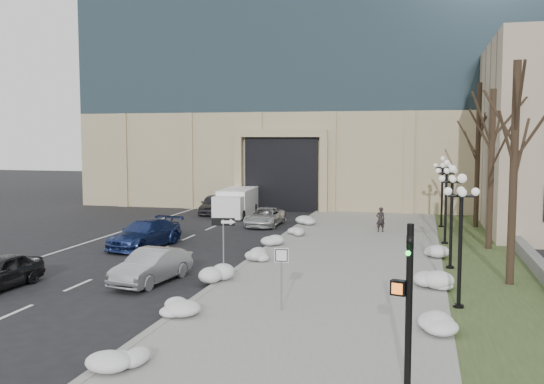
{
  "coord_description": "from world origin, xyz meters",
  "views": [
    {
      "loc": [
        6.94,
        -15.54,
        6.01
      ],
      "look_at": [
        0.34,
        11.18,
        3.5
      ],
      "focal_mm": 40.0,
      "sensor_mm": 36.0,
      "label": 1
    }
  ],
  "objects_px": {
    "car_b": "(152,266)",
    "car_e": "(214,204)",
    "traffic_signal": "(407,311)",
    "car_d": "(265,217)",
    "box_truck": "(236,203)",
    "lamppost_a": "(461,223)",
    "car_c": "(145,234)",
    "lamppost_d": "(442,182)",
    "keep_sign": "(281,266)",
    "lamppost_b": "(452,203)",
    "one_way_sign": "(227,229)",
    "pedestrian": "(381,220)",
    "lamppost_c": "(446,190)"
  },
  "relations": [
    {
      "from": "keep_sign",
      "to": "lamppost_c",
      "type": "relative_size",
      "value": 0.48
    },
    {
      "from": "car_b",
      "to": "car_e",
      "type": "relative_size",
      "value": 0.95
    },
    {
      "from": "car_c",
      "to": "lamppost_d",
      "type": "relative_size",
      "value": 1.08
    },
    {
      "from": "pedestrian",
      "to": "lamppost_d",
      "type": "relative_size",
      "value": 0.32
    },
    {
      "from": "one_way_sign",
      "to": "lamppost_c",
      "type": "height_order",
      "value": "lamppost_c"
    },
    {
      "from": "car_b",
      "to": "car_d",
      "type": "distance_m",
      "value": 16.6
    },
    {
      "from": "lamppost_d",
      "to": "box_truck",
      "type": "bearing_deg",
      "value": 168.78
    },
    {
      "from": "lamppost_c",
      "to": "lamppost_b",
      "type": "bearing_deg",
      "value": -90.0
    },
    {
      "from": "car_e",
      "to": "pedestrian",
      "type": "distance_m",
      "value": 14.94
    },
    {
      "from": "car_c",
      "to": "one_way_sign",
      "type": "distance_m",
      "value": 9.65
    },
    {
      "from": "car_b",
      "to": "box_truck",
      "type": "distance_m",
      "value": 21.6
    },
    {
      "from": "car_c",
      "to": "keep_sign",
      "type": "relative_size",
      "value": 2.26
    },
    {
      "from": "one_way_sign",
      "to": "lamppost_d",
      "type": "distance_m",
      "value": 19.84
    },
    {
      "from": "car_b",
      "to": "car_e",
      "type": "xyz_separation_m",
      "value": [
        -5.01,
        21.92,
        0.07
      ]
    },
    {
      "from": "keep_sign",
      "to": "traffic_signal",
      "type": "relative_size",
      "value": 0.56
    },
    {
      "from": "box_truck",
      "to": "lamppost_c",
      "type": "bearing_deg",
      "value": -36.13
    },
    {
      "from": "car_e",
      "to": "lamppost_a",
      "type": "bearing_deg",
      "value": -62.22
    },
    {
      "from": "car_d",
      "to": "lamppost_d",
      "type": "xyz_separation_m",
      "value": [
        11.56,
        1.81,
        2.46
      ]
    },
    {
      "from": "lamppost_b",
      "to": "lamppost_d",
      "type": "height_order",
      "value": "same"
    },
    {
      "from": "car_c",
      "to": "keep_sign",
      "type": "bearing_deg",
      "value": -35.56
    },
    {
      "from": "car_e",
      "to": "keep_sign",
      "type": "relative_size",
      "value": 1.98
    },
    {
      "from": "keep_sign",
      "to": "traffic_signal",
      "type": "height_order",
      "value": "traffic_signal"
    },
    {
      "from": "box_truck",
      "to": "lamppost_b",
      "type": "height_order",
      "value": "lamppost_b"
    },
    {
      "from": "lamppost_b",
      "to": "traffic_signal",
      "type": "bearing_deg",
      "value": -96.51
    },
    {
      "from": "lamppost_c",
      "to": "car_e",
      "type": "bearing_deg",
      "value": 149.61
    },
    {
      "from": "pedestrian",
      "to": "lamppost_a",
      "type": "bearing_deg",
      "value": 81.21
    },
    {
      "from": "one_way_sign",
      "to": "lamppost_c",
      "type": "xyz_separation_m",
      "value": [
        9.03,
        11.14,
        0.84
      ]
    },
    {
      "from": "lamppost_a",
      "to": "lamppost_c",
      "type": "height_order",
      "value": "same"
    },
    {
      "from": "pedestrian",
      "to": "lamppost_a",
      "type": "height_order",
      "value": "lamppost_a"
    },
    {
      "from": "car_c",
      "to": "lamppost_a",
      "type": "height_order",
      "value": "lamppost_a"
    },
    {
      "from": "car_d",
      "to": "box_truck",
      "type": "xyz_separation_m",
      "value": [
        -3.5,
        4.8,
        0.36
      ]
    },
    {
      "from": "one_way_sign",
      "to": "lamppost_c",
      "type": "distance_m",
      "value": 14.37
    },
    {
      "from": "pedestrian",
      "to": "lamppost_b",
      "type": "relative_size",
      "value": 0.32
    },
    {
      "from": "keep_sign",
      "to": "pedestrian",
      "type": "bearing_deg",
      "value": 77.61
    },
    {
      "from": "car_e",
      "to": "box_truck",
      "type": "xyz_separation_m",
      "value": [
        2.02,
        -0.53,
        0.21
      ]
    },
    {
      "from": "car_b",
      "to": "car_c",
      "type": "distance_m",
      "value": 8.3
    },
    {
      "from": "car_d",
      "to": "lamppost_b",
      "type": "xyz_separation_m",
      "value": [
        11.56,
        -11.19,
        2.46
      ]
    },
    {
      "from": "pedestrian",
      "to": "lamppost_d",
      "type": "bearing_deg",
      "value": -160.89
    },
    {
      "from": "lamppost_a",
      "to": "lamppost_d",
      "type": "xyz_separation_m",
      "value": [
        0.0,
        19.5,
        0.0
      ]
    },
    {
      "from": "car_c",
      "to": "pedestrian",
      "type": "bearing_deg",
      "value": 42.99
    },
    {
      "from": "car_b",
      "to": "traffic_signal",
      "type": "height_order",
      "value": "traffic_signal"
    },
    {
      "from": "box_truck",
      "to": "one_way_sign",
      "type": "height_order",
      "value": "one_way_sign"
    },
    {
      "from": "lamppost_b",
      "to": "one_way_sign",
      "type": "bearing_deg",
      "value": -152.8
    },
    {
      "from": "one_way_sign",
      "to": "keep_sign",
      "type": "height_order",
      "value": "one_way_sign"
    },
    {
      "from": "lamppost_a",
      "to": "car_e",
      "type": "bearing_deg",
      "value": 126.57
    },
    {
      "from": "car_c",
      "to": "keep_sign",
      "type": "height_order",
      "value": "keep_sign"
    },
    {
      "from": "lamppost_b",
      "to": "keep_sign",
      "type": "bearing_deg",
      "value": -125.0
    },
    {
      "from": "box_truck",
      "to": "traffic_signal",
      "type": "height_order",
      "value": "traffic_signal"
    },
    {
      "from": "car_b",
      "to": "lamppost_a",
      "type": "relative_size",
      "value": 0.89
    },
    {
      "from": "traffic_signal",
      "to": "lamppost_a",
      "type": "height_order",
      "value": "lamppost_a"
    }
  ]
}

